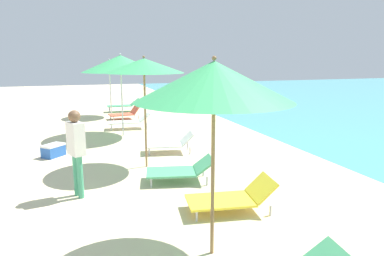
{
  "coord_description": "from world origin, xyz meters",
  "views": [
    {
      "loc": [
        -1.94,
        4.31,
        2.63
      ],
      "look_at": [
        0.52,
        11.73,
        1.05
      ],
      "focal_mm": 32.66,
      "sensor_mm": 36.0,
      "label": 1
    }
  ],
  "objects": [
    {
      "name": "umbrella_fifth",
      "position": [
        -0.5,
        16.16,
        2.43
      ],
      "size": [
        2.54,
        2.54,
        2.77
      ],
      "color": "silver",
      "rests_on": "ground"
    },
    {
      "name": "umbrella_farthest",
      "position": [
        -0.48,
        20.39,
        2.27
      ],
      "size": [
        1.85,
        1.85,
        2.59
      ],
      "color": "silver",
      "rests_on": "ground"
    },
    {
      "name": "lounger_fourth_shoreside",
      "position": [
        0.48,
        13.52,
        0.28
      ],
      "size": [
        1.43,
        0.86,
        0.57
      ],
      "rotation": [
        0.0,
        0.0,
        2.96
      ],
      "color": "white",
      "rests_on": "ground"
    },
    {
      "name": "umbrella_fourth",
      "position": [
        -0.41,
        12.47,
        2.44
      ],
      "size": [
        1.89,
        1.89,
        2.67
      ],
      "color": "olive",
      "rests_on": "ground"
    },
    {
      "name": "umbrella_third",
      "position": [
        -0.31,
        8.35,
        2.33
      ],
      "size": [
        2.01,
        2.01,
        2.65
      ],
      "color": "olive",
      "rests_on": "ground"
    },
    {
      "name": "lounger_third_shoreside",
      "position": [
        0.52,
        9.49,
        0.26
      ],
      "size": [
        1.58,
        0.9,
        0.57
      ],
      "rotation": [
        0.0,
        0.0,
        3.0
      ],
      "color": "yellow",
      "rests_on": "ground"
    },
    {
      "name": "lounger_farthest_shoreside",
      "position": [
        0.27,
        21.61,
        0.34
      ],
      "size": [
        1.6,
        0.65,
        0.63
      ],
      "rotation": [
        0.0,
        0.0,
        3.11
      ],
      "color": "#4CA572",
      "rests_on": "ground"
    },
    {
      "name": "lounger_fourth_inland",
      "position": [
        0.09,
        11.19,
        0.26
      ],
      "size": [
        1.53,
        0.98,
        0.52
      ],
      "rotation": [
        0.0,
        0.0,
        2.93
      ],
      "color": "#4CA572",
      "rests_on": "ground"
    },
    {
      "name": "lounger_farthest_inland",
      "position": [
        0.03,
        19.46,
        0.26
      ],
      "size": [
        1.34,
        0.83,
        0.58
      ],
      "rotation": [
        0.0,
        0.0,
        3.27
      ],
      "color": "#D8593F",
      "rests_on": "ground"
    },
    {
      "name": "cooler_box",
      "position": [
        -2.63,
        14.13,
        0.17
      ],
      "size": [
        0.65,
        0.66,
        0.34
      ],
      "color": "#2659B2",
      "rests_on": "ground"
    },
    {
      "name": "person_walking_mid",
      "position": [
        -2.01,
        11.01,
        1.02
      ],
      "size": [
        0.35,
        0.42,
        1.68
      ],
      "rotation": [
        0.0,
        0.0,
        0.43
      ],
      "color": "#3F9972",
      "rests_on": "ground"
    },
    {
      "name": "lounger_fifth_shoreside",
      "position": [
        -0.09,
        17.25,
        0.3
      ],
      "size": [
        1.59,
        0.74,
        0.59
      ],
      "rotation": [
        0.0,
        0.0,
        3.05
      ],
      "color": "white",
      "rests_on": "ground"
    }
  ]
}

